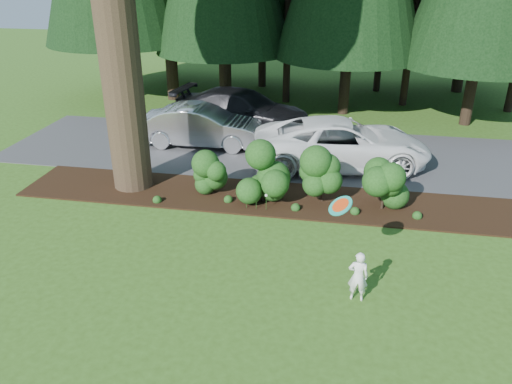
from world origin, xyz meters
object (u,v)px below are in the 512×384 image
Objects in this scene: car_dark_suv at (243,111)px; car_white_suv at (342,143)px; frisbee at (340,206)px; child at (358,276)px; car_silver_wagon at (202,126)px.

car_white_suv is at bearing -119.68° from car_dark_suv.
frisbee reaches higher than car_white_suv.
frisbee is (4.37, -11.09, 1.30)m from car_dark_suv.
frisbee is at bearing -13.85° from child.
car_white_suv reaches higher than car_silver_wagon.
frisbee reaches higher than child.
car_white_suv is 1.03× the size of car_dark_suv.
car_silver_wagon is at bearing 160.05° from car_dark_suv.
child is (4.87, -11.23, -0.30)m from car_dark_suv.
car_dark_suv is (-4.30, 3.43, 0.01)m from car_white_suv.
frisbee is at bearing 169.97° from car_white_suv.
car_dark_suv is 10.93× the size of frisbee.
car_white_suv is at bearing -103.31° from car_silver_wagon.
car_white_suv is at bearing -84.32° from child.
car_dark_suv is at bearing 40.85° from car_white_suv.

